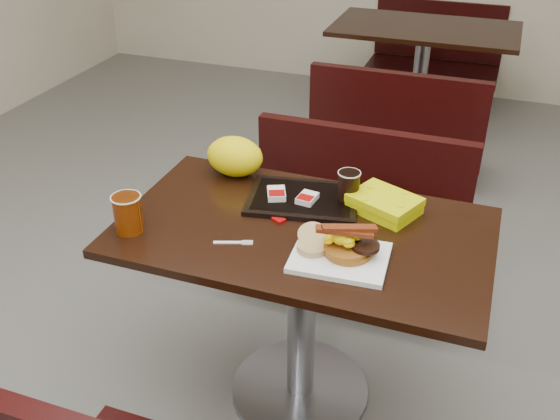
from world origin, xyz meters
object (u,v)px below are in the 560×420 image
(bench_near_n, at_px, (350,222))
(knife, at_px, (368,260))
(coffee_cup_near, at_px, (128,214))
(bench_far_s, at_px, (400,121))
(paper_bag, at_px, (235,156))
(platter, at_px, (340,258))
(bench_far_n, at_px, (433,54))
(clamshell, at_px, (384,204))
(fork, at_px, (228,242))
(hashbrown_sleeve_left, at_px, (276,194))
(pancake_stack, at_px, (348,249))
(table_far, at_px, (419,81))
(tray, at_px, (303,199))
(hashbrown_sleeve_right, at_px, (307,198))
(coffee_cup_far, at_px, (349,186))
(table_near, at_px, (301,317))

(bench_near_n, height_order, knife, knife)
(coffee_cup_near, height_order, knife, coffee_cup_near)
(bench_far_s, height_order, paper_bag, paper_bag)
(bench_far_s, distance_m, platter, 2.08)
(bench_far_n, xyz_separation_m, clamshell, (0.22, -3.11, 0.42))
(platter, relative_size, knife, 1.75)
(fork, bearing_deg, hashbrown_sleeve_left, 60.30)
(bench_far_n, distance_m, pancake_stack, 3.44)
(table_far, xyz_separation_m, bench_far_s, (0.00, -0.70, -0.02))
(fork, xyz_separation_m, tray, (0.14, 0.33, 0.01))
(bench_near_n, distance_m, fork, 0.97)
(coffee_cup_near, xyz_separation_m, paper_bag, (0.17, 0.47, 0.01))
(hashbrown_sleeve_right, xyz_separation_m, paper_bag, (-0.32, 0.13, 0.05))
(platter, distance_m, pancake_stack, 0.04)
(pancake_stack, relative_size, knife, 0.86)
(bench_near_n, bearing_deg, coffee_cup_far, -79.27)
(bench_far_n, height_order, platter, platter)
(platter, distance_m, clamshell, 0.33)
(coffee_cup_near, relative_size, knife, 0.77)
(pancake_stack, relative_size, hashbrown_sleeve_left, 1.69)
(bench_far_n, relative_size, coffee_cup_far, 9.90)
(platter, xyz_separation_m, paper_bag, (-0.51, 0.40, 0.07))
(bench_far_n, distance_m, coffee_cup_far, 3.13)
(tray, distance_m, coffee_cup_far, 0.16)
(bench_far_s, relative_size, tray, 2.64)
(hashbrown_sleeve_left, relative_size, clamshell, 0.38)
(table_near, xyz_separation_m, knife, (0.24, -0.10, 0.38))
(bench_far_n, height_order, hashbrown_sleeve_left, hashbrown_sleeve_left)
(table_far, height_order, tray, tray)
(knife, bearing_deg, bench_far_s, 164.78)
(pancake_stack, distance_m, clamshell, 0.31)
(coffee_cup_near, bearing_deg, bench_far_s, 76.05)
(table_near, bearing_deg, pancake_stack, -32.54)
(coffee_cup_near, bearing_deg, knife, 7.25)
(knife, distance_m, tray, 0.40)
(platter, height_order, coffee_cup_near, coffee_cup_near)
(table_near, bearing_deg, hashbrown_sleeve_right, 103.15)
(bench_near_n, relative_size, pancake_stack, 7.12)
(bench_far_n, distance_m, tray, 3.16)
(table_near, bearing_deg, fork, -140.74)
(pancake_stack, xyz_separation_m, knife, (0.06, 0.01, -0.03))
(hashbrown_sleeve_left, height_order, coffee_cup_far, coffee_cup_far)
(knife, bearing_deg, tray, -154.59)
(tray, distance_m, clamshell, 0.28)
(coffee_cup_near, xyz_separation_m, knife, (0.76, 0.10, -0.06))
(table_far, relative_size, tray, 3.17)
(coffee_cup_near, bearing_deg, bench_near_n, 59.91)
(bench_near_n, xyz_separation_m, hashbrown_sleeve_left, (-0.14, -0.56, 0.42))
(hashbrown_sleeve_right, distance_m, clamshell, 0.26)
(knife, relative_size, hashbrown_sleeve_left, 1.97)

